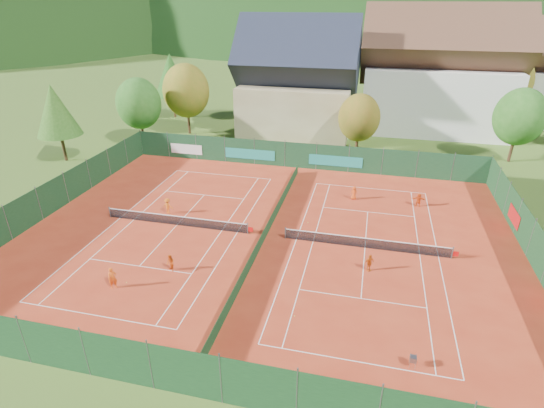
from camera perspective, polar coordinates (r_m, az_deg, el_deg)
The scene contains 32 objects.
ground at distance 35.10m, azimuth -0.76°, elevation -4.36°, with size 600.00×600.00×0.00m, color #39581B.
clay_pad at distance 35.08m, azimuth -0.76°, elevation -4.33°, with size 40.00×32.00×0.01m, color #AD3119.
court_markings_left at distance 37.61m, azimuth -12.68°, elevation -2.78°, with size 11.03×23.83×0.00m.
court_markings_right at distance 34.28m, azimuth 12.39°, elevation -5.78°, with size 11.03×23.83×0.00m.
tennis_net_left at distance 37.31m, azimuth -12.54°, elevation -2.14°, with size 13.30×0.10×1.02m.
tennis_net_right at distance 34.03m, azimuth 12.73°, elevation -5.10°, with size 13.30×0.10×1.02m.
court_divider at distance 34.84m, azimuth -0.77°, elevation -3.62°, with size 0.03×28.80×1.00m.
fence_north at distance 48.81m, azimuth 3.32°, elevation 6.52°, with size 40.00×0.10×3.00m.
fence_south at distance 22.30m, azimuth -11.61°, elevation -21.39°, with size 40.00×0.04×3.00m.
fence_west at distance 43.35m, azimuth -27.36°, elevation 0.97°, with size 0.04×32.00×3.00m.
fence_east at distance 35.84m, azimuth 32.17°, elevation -5.33°, with size 0.09×32.00×3.00m.
chalet at distance 61.27m, azimuth 3.48°, elevation 15.54°, with size 16.20×12.00×16.00m.
hotel_block_a at distance 66.70m, azimuth 21.39°, elevation 15.41°, with size 21.60×11.00×17.25m.
hotel_block_b at distance 77.52m, azimuth 31.20°, elevation 14.21°, with size 17.28×10.00×15.50m.
tree_west_front at distance 58.78m, azimuth -17.48°, elevation 12.75°, with size 5.72×5.72×8.69m.
tree_west_mid at distance 62.03m, azimuth -11.48°, elevation 14.70°, with size 6.44×6.44×9.78m.
tree_west_back at distance 71.58m, azimuth -13.41°, elevation 16.53°, with size 5.60×5.60×10.00m.
tree_center at distance 52.98m, azimuth 11.63°, elevation 11.29°, with size 5.01×5.01×7.60m.
tree_east_front at distance 57.18m, azimuth 30.35°, elevation 10.07°, with size 5.72×5.72×8.69m.
tree_west_side at distance 55.71m, azimuth -27.12°, elevation 11.15°, with size 5.04×5.04×9.00m.
tree_east_back at distance 72.60m, azimuth 28.99°, elevation 14.22°, with size 7.15×7.15×10.86m.
mountain_backdrop at distance 269.83m, azimuth 18.02°, elevation 12.52°, with size 820.00×530.00×242.00m.
ball_hopper at distance 24.97m, azimuth 18.45°, elevation -19.14°, with size 0.34×0.34×0.80m.
loose_ball_0 at distance 31.40m, azimuth -18.98°, elevation -9.93°, with size 0.07×0.07×0.07m, color #CCD833.
loose_ball_1 at distance 27.10m, azimuth 3.05°, elevation -14.80°, with size 0.07×0.07×0.07m, color #CCD833.
loose_ball_2 at distance 37.16m, azimuth 4.85°, elevation -2.52°, with size 0.07×0.07×0.07m, color #CCD833.
player_left_near at distance 30.80m, azimuth -20.65°, elevation -9.30°, with size 0.57×0.38×1.57m, color #DD5313.
player_left_mid at distance 31.40m, azimuth -13.51°, elevation -7.73°, with size 0.64×0.50×1.32m, color #DB5313.
player_left_far at distance 39.52m, azimuth -13.84°, elevation -0.25°, with size 0.96×0.55×1.48m, color orange.
player_right_near at distance 31.36m, azimuth 12.95°, elevation -7.70°, with size 0.78×0.33×1.34m, color #D05812.
player_right_far_a at distance 41.85m, azimuth 10.96°, elevation 1.47°, with size 0.66×0.43×1.35m, color #D74613.
player_right_far_b at distance 42.00m, azimuth 19.10°, elevation 0.55°, with size 1.27×0.40×1.37m, color #E74D14.
Camera 1 is at (7.48, -29.34, 17.74)m, focal length 28.00 mm.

